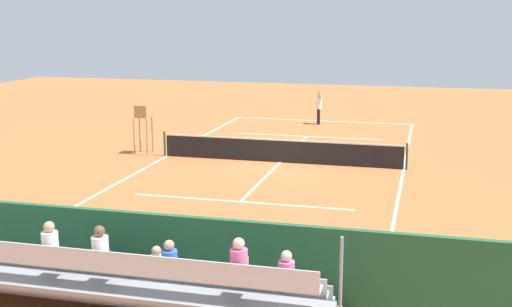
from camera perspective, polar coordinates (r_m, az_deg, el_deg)
The scene contains 12 objects.
ground_plane at distance 27.84m, azimuth 2.06°, elevation -0.75°, with size 60.00×60.00×0.00m, color #BC6033.
court_line_markings at distance 27.87m, azimuth 2.08°, elevation -0.73°, with size 10.10×22.20×0.01m.
tennis_net at distance 27.73m, azimuth 2.07°, elevation 0.26°, with size 10.30×0.10×1.07m.
backdrop_wall at distance 14.74m, azimuth -9.89°, elevation -8.64°, with size 18.00×0.16×2.00m, color #235633.
bleacher_stand at distance 13.53m, azimuth -11.62°, elevation -10.82°, with size 9.06×2.40×2.48m.
umpire_chair at distance 29.71m, azimuth -9.59°, elevation 2.48°, with size 0.67×0.67×2.14m.
courtside_bench at distance 14.73m, azimuth 0.98°, elevation -10.32°, with size 1.80×0.40×0.93m.
equipment_bag at distance 15.24m, azimuth -5.79°, elevation -11.12°, with size 0.90×0.36×0.36m, color #B22D2D.
tennis_player at distance 37.20m, azimuth 5.33°, elevation 4.04°, with size 0.46×0.56×1.93m.
tennis_racket at distance 36.98m, azimuth 3.74°, elevation 2.45°, with size 0.37×0.59×0.03m.
tennis_ball_near at distance 34.43m, azimuth 2.26°, elevation 1.78°, with size 0.07×0.07×0.07m, color #CCDB33.
tennis_ball_far at distance 36.60m, azimuth 4.78°, elevation 2.36°, with size 0.07×0.07×0.07m, color #CCDB33.
Camera 1 is at (-5.82, 26.52, 6.16)m, focal length 47.25 mm.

